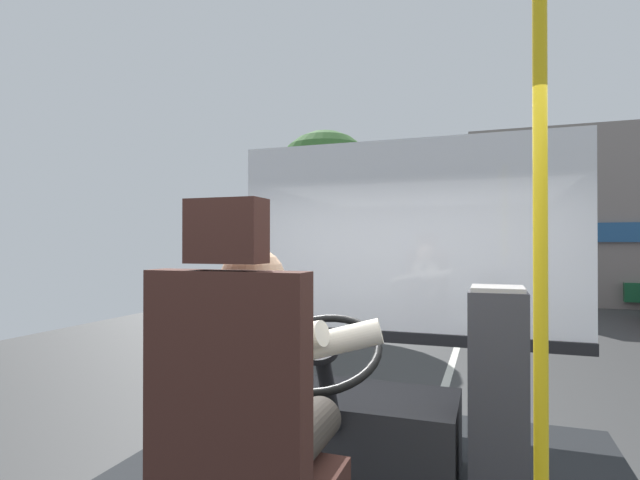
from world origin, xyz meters
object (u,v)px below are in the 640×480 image
(steering_console, at_px, (349,428))
(parked_car_green, at_px, (639,284))
(fare_box, at_px, (498,396))
(driver_seat, at_px, (244,455))
(bus_driver, at_px, (262,391))
(handrail_pole, at_px, (541,302))

(steering_console, distance_m, parked_car_green, 17.35)
(steering_console, height_order, fare_box, fare_box)
(driver_seat, height_order, fare_box, driver_seat)
(bus_driver, distance_m, steering_console, 1.15)
(bus_driver, bearing_deg, fare_box, 52.40)
(parked_car_green, bearing_deg, fare_box, -105.84)
(handrail_pole, distance_m, fare_box, 0.88)
(handrail_pole, relative_size, parked_car_green, 0.50)
(fare_box, distance_m, parked_car_green, 17.24)
(driver_seat, distance_m, parked_car_green, 18.47)
(driver_seat, height_order, steering_console, driver_seat)
(driver_seat, relative_size, fare_box, 1.32)
(fare_box, relative_size, parked_car_green, 0.24)
(bus_driver, distance_m, fare_box, 1.21)
(fare_box, bearing_deg, handrail_pole, -80.78)
(parked_car_green, bearing_deg, steering_console, -108.24)
(steering_console, height_order, parked_car_green, steering_console)
(driver_seat, xyz_separation_m, bus_driver, (-0.00, 0.13, 0.16))
(steering_console, relative_size, parked_car_green, 0.27)
(handrail_pole, height_order, fare_box, handrail_pole)
(steering_console, distance_m, handrail_pole, 1.40)
(driver_seat, height_order, bus_driver, driver_seat)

